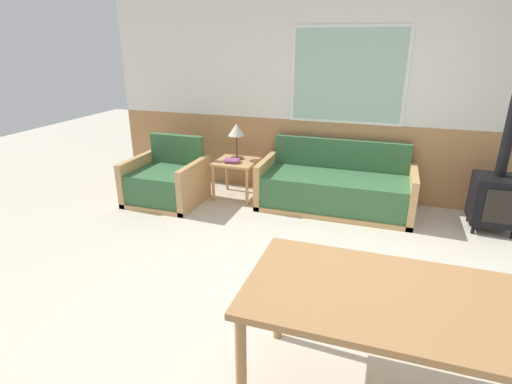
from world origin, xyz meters
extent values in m
plane|color=beige|center=(0.00, 0.00, 0.00)|extent=(16.00, 16.00, 0.00)
cube|color=#AD7A4C|center=(0.00, 2.63, 0.51)|extent=(7.20, 0.06, 1.03)
cube|color=silver|center=(0.00, 2.63, 1.86)|extent=(7.20, 0.06, 1.67)
cube|color=white|center=(-0.29, 2.59, 1.62)|extent=(1.44, 0.01, 1.19)
cube|color=#99BCA8|center=(-0.29, 2.58, 1.62)|extent=(1.36, 0.02, 1.11)
cube|color=tan|center=(-0.29, 2.12, 0.03)|extent=(1.91, 0.82, 0.06)
cube|color=#38663D|center=(-0.29, 2.10, 0.25)|extent=(1.75, 0.74, 0.39)
cube|color=#38663D|center=(-0.29, 2.48, 0.64)|extent=(1.75, 0.10, 0.39)
cube|color=tan|center=(-1.20, 2.12, 0.29)|extent=(0.08, 0.82, 0.59)
cube|color=tan|center=(0.63, 2.12, 0.29)|extent=(0.08, 0.82, 0.59)
cube|color=tan|center=(-2.44, 1.65, 0.03)|extent=(0.93, 0.82, 0.06)
cube|color=#38663D|center=(-2.44, 1.63, 0.25)|extent=(0.77, 0.74, 0.38)
cube|color=#38663D|center=(-2.44, 2.01, 0.64)|extent=(0.77, 0.10, 0.40)
cube|color=tan|center=(-2.87, 1.65, 0.29)|extent=(0.08, 0.82, 0.58)
cube|color=tan|center=(-2.02, 1.65, 0.29)|extent=(0.08, 0.82, 0.58)
cube|color=tan|center=(-1.62, 2.11, 0.51)|extent=(0.54, 0.54, 0.03)
cylinder|color=tan|center=(-1.86, 1.87, 0.25)|extent=(0.04, 0.04, 0.49)
cylinder|color=tan|center=(-1.38, 1.87, 0.25)|extent=(0.04, 0.04, 0.49)
cylinder|color=tan|center=(-1.86, 2.35, 0.25)|extent=(0.04, 0.04, 0.49)
cylinder|color=tan|center=(-1.38, 2.35, 0.25)|extent=(0.04, 0.04, 0.49)
cylinder|color=#4C3823|center=(-1.64, 2.21, 0.53)|extent=(0.18, 0.18, 0.02)
cylinder|color=#4C3823|center=(-1.64, 2.21, 0.69)|extent=(0.02, 0.02, 0.30)
cone|color=beige|center=(-1.64, 2.21, 0.92)|extent=(0.22, 0.22, 0.16)
cube|color=#994C84|center=(-1.65, 2.02, 0.53)|extent=(0.15, 0.13, 0.02)
cube|color=#994C84|center=(-1.64, 2.02, 0.55)|extent=(0.22, 0.17, 0.02)
cube|color=#9E7042|center=(0.53, -0.77, 0.75)|extent=(1.82, 0.86, 0.04)
cylinder|color=#9E7042|center=(-0.32, -1.14, 0.37)|extent=(0.06, 0.06, 0.73)
cylinder|color=#9E7042|center=(-0.32, -0.40, 0.37)|extent=(0.06, 0.06, 0.73)
cylinder|color=black|center=(1.30, 1.91, 0.05)|extent=(0.04, 0.04, 0.10)
cylinder|color=black|center=(1.69, 1.91, 0.05)|extent=(0.04, 0.04, 0.10)
cylinder|color=black|center=(1.30, 2.27, 0.05)|extent=(0.04, 0.04, 0.10)
cylinder|color=black|center=(1.69, 2.27, 0.05)|extent=(0.04, 0.04, 0.10)
cube|color=black|center=(1.50, 2.09, 0.37)|extent=(0.48, 0.44, 0.54)
cube|color=black|center=(1.50, 1.86, 0.37)|extent=(0.29, 0.01, 0.37)
camera|label=1|loc=(0.28, -2.68, 2.03)|focal=28.00mm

